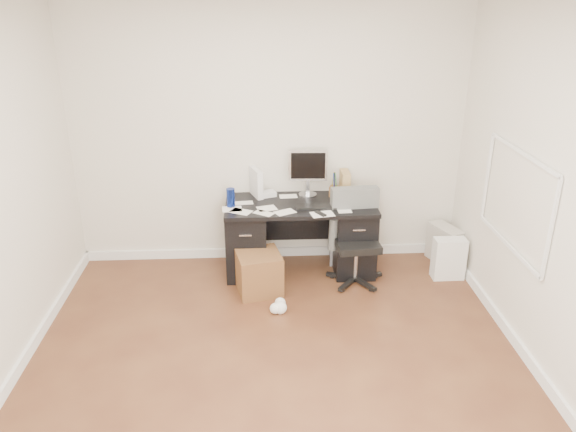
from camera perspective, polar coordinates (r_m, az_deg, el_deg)
The scene contains 18 objects.
ground at distance 4.53m, azimuth -1.16°, elevation -15.40°, with size 4.00×4.00×0.00m, color #462316.
room_shell at distance 3.78m, azimuth -0.89°, elevation 5.13°, with size 4.02×4.02×2.71m.
desk at distance 5.76m, azimuth 1.23°, elevation -1.93°, with size 1.50×0.70×0.75m.
loose_papers at distance 5.56m, azimuth -0.75°, elevation 1.09°, with size 1.10×0.60×0.00m, color white, non-canonical shape.
lcd_monitor at distance 5.75m, azimuth 2.04°, elevation 4.42°, with size 0.39×0.23×0.50m, color #AFB0B4, non-canonical shape.
keyboard at distance 5.50m, azimuth 2.91°, elevation 0.94°, with size 0.39×0.13×0.02m, color black.
computer_mouse at distance 5.61m, azimuth 5.52°, elevation 1.45°, with size 0.05×0.05×0.05m, color #AFB0B4.
travel_mug at distance 5.53m, azimuth -5.84°, elevation 1.87°, with size 0.08×0.08×0.19m, color navy.
white_binder at distance 5.77m, azimuth -3.25°, elevation 3.40°, with size 0.12×0.25×0.29m, color silver.
magazine_file at distance 5.82m, azimuth 5.79°, elevation 3.31°, with size 0.11×0.22×0.26m, color #9E794C.
pen_cup at distance 5.78m, azimuth 4.70°, elevation 3.23°, with size 0.11×0.11×0.26m, color brown, non-canonical shape.
yellow_book at distance 5.63m, azimuth 6.92°, elevation 1.40°, with size 0.17×0.22×0.04m, color yellow.
paper_remote at distance 5.36m, azimuth 3.50°, elevation 0.27°, with size 0.22×0.17×0.02m, color white, non-canonical shape.
office_chair at distance 5.54m, azimuth 7.01°, elevation -2.30°, with size 0.54×0.54×0.95m, color #4C4E4C, non-canonical shape.
pc_tower at distance 6.23m, azimuth 15.63°, elevation -2.82°, with size 0.18×0.41×0.41m, color #BCB5AA.
shopping_bag at distance 5.91m, azimuth 16.01°, elevation -4.17°, with size 0.32×0.23×0.43m, color white.
wicker_basket at distance 5.45m, azimuth -2.98°, elevation -5.75°, with size 0.41×0.41×0.41m, color #533119.
desk_printer at distance 6.08m, azimuth 6.10°, elevation -3.75°, with size 0.35×0.29×0.21m, color slate.
Camera 1 is at (-0.10, -3.57, 2.79)m, focal length 35.00 mm.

